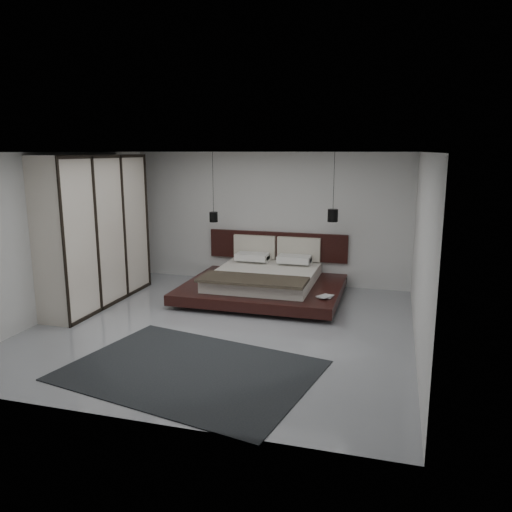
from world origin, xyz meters
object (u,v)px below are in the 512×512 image
(bed, at_px, (265,281))
(pendant_right, at_px, (333,215))
(lattice_screen, at_px, (133,221))
(wardrobe, at_px, (96,231))
(rug, at_px, (191,370))
(pendant_left, at_px, (214,217))

(bed, relative_size, pendant_right, 2.25)
(lattice_screen, relative_size, wardrobe, 0.93)
(lattice_screen, distance_m, pendant_right, 4.40)
(bed, bearing_deg, wardrobe, -156.66)
(bed, xyz_separation_m, pendant_right, (1.24, 0.50, 1.28))
(lattice_screen, distance_m, wardrobe, 1.82)
(lattice_screen, height_order, wardrobe, wardrobe)
(bed, height_order, rug, bed)
(lattice_screen, distance_m, rug, 5.34)
(bed, height_order, pendant_right, pendant_right)
(wardrobe, bearing_deg, pendant_right, 22.90)
(pendant_left, relative_size, rug, 0.46)
(lattice_screen, relative_size, pendant_left, 1.81)
(bed, bearing_deg, pendant_right, 21.84)
(pendant_left, xyz_separation_m, wardrobe, (-1.67, -1.75, -0.10))
(rug, bearing_deg, wardrobe, 140.52)
(lattice_screen, xyz_separation_m, pendant_right, (4.39, -0.05, 0.29))
(lattice_screen, xyz_separation_m, pendant_left, (1.92, -0.05, 0.17))
(pendant_left, bearing_deg, pendant_right, 0.00)
(wardrobe, xyz_separation_m, rug, (2.85, -2.35, -1.37))
(lattice_screen, bearing_deg, pendant_left, -1.62)
(lattice_screen, distance_m, bed, 3.35)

